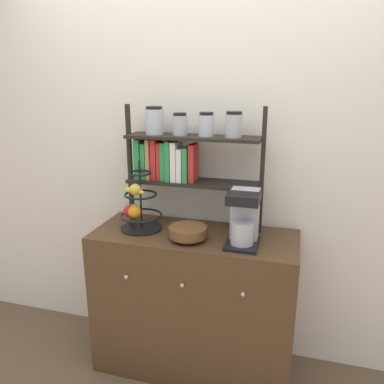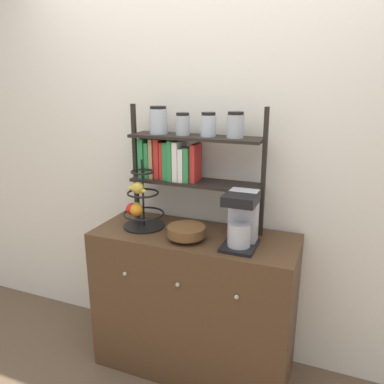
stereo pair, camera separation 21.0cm
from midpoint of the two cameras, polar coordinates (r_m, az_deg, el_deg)
wall_back at (r=2.33m, az=-0.38°, el=5.19°), size 7.00×0.05×2.60m
sideboard at (r=2.40m, az=-2.30°, el=-16.49°), size 1.19×0.49×0.90m
coffee_maker at (r=2.01m, az=4.95°, el=-3.95°), size 0.18×0.22×0.30m
fruit_stand at (r=2.25m, az=-10.95°, el=-2.37°), size 0.25×0.25×0.42m
wooden_bowl at (r=2.10m, az=-3.53°, el=-6.17°), size 0.21×0.21×0.08m
shelf_hutch at (r=2.22m, az=-4.63°, el=6.01°), size 0.83×0.20×0.73m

